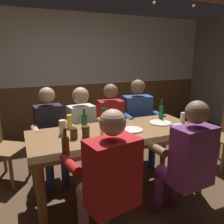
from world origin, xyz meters
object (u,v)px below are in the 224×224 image
Objects in this scene: bottle_2 at (104,115)px; table_candle at (102,131)px; plate_1 at (132,130)px; pint_glass_4 at (183,118)px; person_2 at (112,123)px; plate_0 at (160,123)px; pint_glass_2 at (191,127)px; person_4 at (108,177)px; bottle_1 at (161,112)px; dining_table at (118,141)px; condiment_caddy at (178,127)px; person_3 at (139,118)px; person_1 at (84,127)px; pint_glass_3 at (74,133)px; chair_empty_far_end at (0,146)px; bottle_3 at (66,146)px; pint_glass_0 at (70,121)px; person_5 at (187,159)px; pint_glass_1 at (63,127)px; pint_glass_6 at (113,134)px; bottle_0 at (84,120)px; pint_glass_5 at (86,131)px; person_0 at (51,131)px.

table_candle is at bearing -114.39° from bottle_2.
pint_glass_4 is at bearing 0.46° from plate_1.
pint_glass_4 is at bearing 140.21° from person_2.
plate_0 is 0.46m from pint_glass_2.
person_4 is 4.61× the size of plate_0.
plate_0 is 1.01× the size of bottle_1.
pint_glass_2 is (0.70, -0.36, 0.17)m from dining_table.
condiment_caddy is 0.58× the size of plate_1.
dining_table is 1.54× the size of person_3.
person_1 is at bearing 5.26° from person_2.
person_2 is 4.64× the size of bottle_2.
table_candle is 0.31m from pint_glass_3.
chair_empty_far_end is at bearing 151.49° from condiment_caddy.
bottle_3 is 0.77m from pint_glass_0.
bottle_1 is at bearing 11.59° from pint_glass_3.
person_2 is 0.98× the size of person_5.
pint_glass_1 reaches higher than condiment_caddy.
pint_glass_6 is (-0.81, -0.93, 0.16)m from person_3.
bottle_3 reaches higher than plate_0.
bottle_2 is 1.08× the size of bottle_3.
pint_glass_1 is (0.08, 0.55, -0.01)m from bottle_3.
person_3 is 8.90× the size of pint_glass_2.
plate_0 is at bearing -15.27° from bottle_0.
pint_glass_2 is 0.87m from pint_glass_6.
bottle_2 reaches higher than plate_0.
person_1 is 4.47× the size of bottle_1.
person_2 reaches higher than pint_glass_5.
person_2 reaches higher than bottle_3.
bottle_2 is (1.24, -0.52, 0.41)m from chair_empty_far_end.
pint_glass_3 reaches higher than chair_empty_far_end.
person_0 is 1.70m from person_5.
bottle_2 reaches higher than pint_glass_6.
pint_glass_6 reaches higher than dining_table.
pint_glass_5 is (0.27, -0.67, 0.17)m from person_0.
table_candle is 0.59× the size of pint_glass_4.
table_candle is at bearing 0.29° from pint_glass_3.
person_0 reaches higher than pint_glass_2.
person_1 is 1.05m from bottle_1.
pint_glass_3 reaches higher than dining_table.
bottle_1 is (2.00, -0.64, 0.40)m from chair_empty_far_end.
dining_table is at bearing -49.36° from bottle_0.
pint_glass_2 is at bearing -18.08° from pint_glass_5.
pint_glass_0 is (-1.14, 0.53, 0.05)m from condiment_caddy.
bottle_0 is (-0.97, 0.51, 0.06)m from condiment_caddy.
condiment_caddy is at bearing 129.10° from person_1.
dining_table is at bearing 0.76° from pint_glass_3.
dining_table is 16.92× the size of pint_glass_5.
pint_glass_3 reaches higher than plate_1.
condiment_caddy is 0.58× the size of bottle_3.
pint_glass_5 is 0.32m from pint_glass_6.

